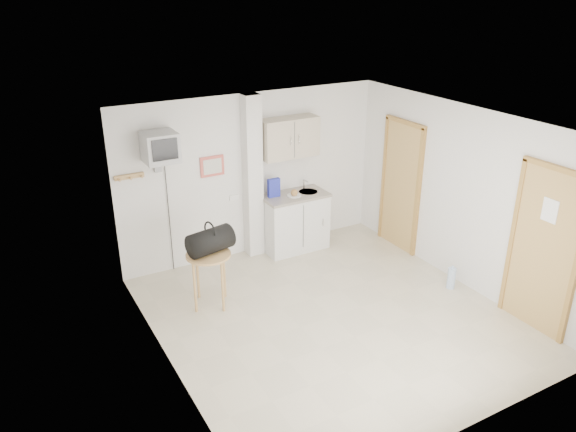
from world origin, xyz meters
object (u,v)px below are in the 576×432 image
crt_television (160,148)px  water_bottle (451,278)px  duffel_bag (210,241)px  round_table (209,262)px

crt_television → water_bottle: bearing=-33.9°
duffel_bag → water_bottle: duffel_bag is taller
crt_television → round_table: size_ratio=2.87×
round_table → water_bottle: size_ratio=2.18×
duffel_bag → water_bottle: size_ratio=1.85×
duffel_bag → water_bottle: 3.38m
crt_television → water_bottle: 4.36m
crt_television → duffel_bag: 1.42m
round_table → duffel_bag: (0.05, 0.02, 0.28)m
crt_television → duffel_bag: bearing=-74.2°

